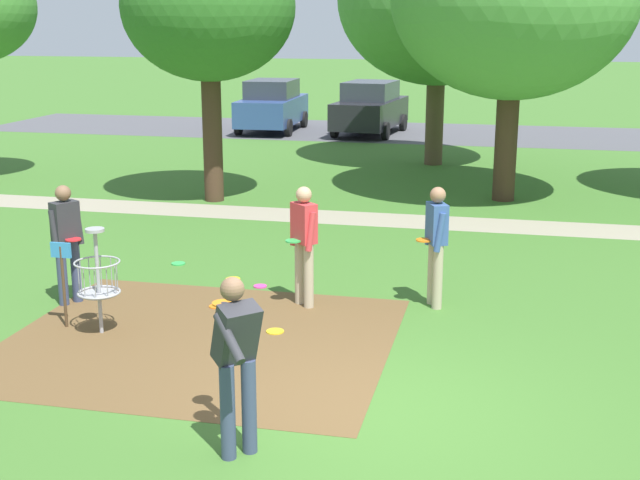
{
  "coord_description": "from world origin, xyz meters",
  "views": [
    {
      "loc": [
        1.25,
        -7.91,
        3.92
      ],
      "look_at": [
        -1.23,
        3.06,
        1.0
      ],
      "focal_mm": 47.7,
      "sensor_mm": 36.0,
      "label": 1
    }
  ],
  "objects_px": {
    "disc_golf_basket": "(94,276)",
    "player_foreground_watching": "(304,239)",
    "frisbee_far_right": "(178,264)",
    "tree_near_left": "(208,8)",
    "frisbee_mid_grass": "(216,306)",
    "frisbee_by_tee": "(260,286)",
    "parked_car_leftmost": "(272,106)",
    "player_waiting_left": "(67,237)",
    "player_throwing": "(236,355)",
    "frisbee_far_left": "(275,331)",
    "parked_car_center_left": "(370,108)",
    "player_waiting_right": "(436,240)",
    "frisbee_near_basket": "(233,279)"
  },
  "relations": [
    {
      "from": "player_waiting_left",
      "to": "parked_car_center_left",
      "type": "xyz_separation_m",
      "value": [
        1.1,
        19.27,
        -0.05
      ]
    },
    {
      "from": "frisbee_near_basket",
      "to": "frisbee_far_right",
      "type": "bearing_deg",
      "value": 151.46
    },
    {
      "from": "disc_golf_basket",
      "to": "player_foreground_watching",
      "type": "distance_m",
      "value": 2.87
    },
    {
      "from": "player_waiting_right",
      "to": "parked_car_leftmost",
      "type": "relative_size",
      "value": 0.4
    },
    {
      "from": "parked_car_leftmost",
      "to": "player_foreground_watching",
      "type": "bearing_deg",
      "value": -72.87
    },
    {
      "from": "player_waiting_right",
      "to": "frisbee_by_tee",
      "type": "xyz_separation_m",
      "value": [
        -2.65,
        0.3,
        -0.96
      ]
    },
    {
      "from": "frisbee_by_tee",
      "to": "frisbee_far_left",
      "type": "xyz_separation_m",
      "value": [
        0.74,
        -1.81,
        0.0
      ]
    },
    {
      "from": "player_foreground_watching",
      "to": "parked_car_leftmost",
      "type": "xyz_separation_m",
      "value": [
        -5.76,
        18.67,
        -0.05
      ]
    },
    {
      "from": "player_foreground_watching",
      "to": "tree_near_left",
      "type": "relative_size",
      "value": 0.3
    },
    {
      "from": "player_foreground_watching",
      "to": "frisbee_far_right",
      "type": "distance_m",
      "value": 3.13
    },
    {
      "from": "disc_golf_basket",
      "to": "parked_car_leftmost",
      "type": "relative_size",
      "value": 0.33
    },
    {
      "from": "player_waiting_left",
      "to": "frisbee_far_right",
      "type": "xyz_separation_m",
      "value": [
        0.73,
        2.21,
        -0.96
      ]
    },
    {
      "from": "player_waiting_left",
      "to": "frisbee_far_right",
      "type": "bearing_deg",
      "value": 71.64
    },
    {
      "from": "parked_car_leftmost",
      "to": "tree_near_left",
      "type": "bearing_deg",
      "value": -80.26
    },
    {
      "from": "player_foreground_watching",
      "to": "frisbee_far_left",
      "type": "distance_m",
      "value": 1.48
    },
    {
      "from": "frisbee_near_basket",
      "to": "parked_car_center_left",
      "type": "distance_m",
      "value": 17.73
    },
    {
      "from": "player_throwing",
      "to": "frisbee_far_right",
      "type": "xyz_separation_m",
      "value": [
        -2.95,
        5.84,
        -0.98
      ]
    },
    {
      "from": "frisbee_far_right",
      "to": "tree_near_left",
      "type": "relative_size",
      "value": 0.04
    },
    {
      "from": "disc_golf_basket",
      "to": "frisbee_near_basket",
      "type": "height_order",
      "value": "disc_golf_basket"
    },
    {
      "from": "frisbee_far_right",
      "to": "parked_car_center_left",
      "type": "bearing_deg",
      "value": 88.76
    },
    {
      "from": "player_throwing",
      "to": "player_waiting_right",
      "type": "height_order",
      "value": "same"
    },
    {
      "from": "player_throwing",
      "to": "frisbee_by_tee",
      "type": "distance_m",
      "value": 5.21
    },
    {
      "from": "frisbee_mid_grass",
      "to": "frisbee_far_right",
      "type": "distance_m",
      "value": 2.35
    },
    {
      "from": "player_foreground_watching",
      "to": "player_throwing",
      "type": "distance_m",
      "value": 4.29
    },
    {
      "from": "player_waiting_right",
      "to": "tree_near_left",
      "type": "distance_m",
      "value": 8.87
    },
    {
      "from": "player_waiting_left",
      "to": "player_waiting_right",
      "type": "xyz_separation_m",
      "value": [
        5.06,
        1.02,
        0.0
      ]
    },
    {
      "from": "frisbee_by_tee",
      "to": "frisbee_far_left",
      "type": "distance_m",
      "value": 1.96
    },
    {
      "from": "frisbee_mid_grass",
      "to": "parked_car_center_left",
      "type": "height_order",
      "value": "parked_car_center_left"
    },
    {
      "from": "frisbee_by_tee",
      "to": "frisbee_far_left",
      "type": "relative_size",
      "value": 0.88
    },
    {
      "from": "disc_golf_basket",
      "to": "frisbee_far_left",
      "type": "xyz_separation_m",
      "value": [
        2.24,
        0.5,
        -0.74
      ]
    },
    {
      "from": "frisbee_far_left",
      "to": "frisbee_by_tee",
      "type": "bearing_deg",
      "value": 112.27
    },
    {
      "from": "player_throwing",
      "to": "player_waiting_left",
      "type": "bearing_deg",
      "value": 135.43
    },
    {
      "from": "player_foreground_watching",
      "to": "player_waiting_left",
      "type": "distance_m",
      "value": 3.33
    },
    {
      "from": "player_waiting_right",
      "to": "frisbee_far_right",
      "type": "bearing_deg",
      "value": 164.58
    },
    {
      "from": "tree_near_left",
      "to": "disc_golf_basket",
      "type": "bearing_deg",
      "value": -80.82
    },
    {
      "from": "tree_near_left",
      "to": "frisbee_by_tee",
      "type": "bearing_deg",
      "value": -64.38
    },
    {
      "from": "disc_golf_basket",
      "to": "frisbee_mid_grass",
      "type": "height_order",
      "value": "disc_golf_basket"
    },
    {
      "from": "player_foreground_watching",
      "to": "frisbee_mid_grass",
      "type": "xyz_separation_m",
      "value": [
        -1.19,
        -0.35,
        -0.96
      ]
    },
    {
      "from": "disc_golf_basket",
      "to": "player_throwing",
      "type": "distance_m",
      "value": 3.83
    },
    {
      "from": "player_waiting_right",
      "to": "frisbee_far_left",
      "type": "xyz_separation_m",
      "value": [
        -1.91,
        -1.51,
        -0.96
      ]
    },
    {
      "from": "frisbee_mid_grass",
      "to": "parked_car_leftmost",
      "type": "xyz_separation_m",
      "value": [
        -4.57,
        19.03,
        0.91
      ]
    },
    {
      "from": "player_waiting_left",
      "to": "parked_car_leftmost",
      "type": "distance_m",
      "value": 19.47
    },
    {
      "from": "player_waiting_left",
      "to": "player_throwing",
      "type": "bearing_deg",
      "value": -44.57
    },
    {
      "from": "frisbee_far_left",
      "to": "parked_car_center_left",
      "type": "bearing_deg",
      "value": 95.92
    },
    {
      "from": "player_waiting_right",
      "to": "frisbee_far_left",
      "type": "relative_size",
      "value": 7.4
    },
    {
      "from": "frisbee_by_tee",
      "to": "frisbee_far_right",
      "type": "distance_m",
      "value": 1.9
    },
    {
      "from": "frisbee_mid_grass",
      "to": "player_throwing",
      "type": "bearing_deg",
      "value": -67.69
    },
    {
      "from": "frisbee_by_tee",
      "to": "frisbee_mid_grass",
      "type": "distance_m",
      "value": 1.09
    },
    {
      "from": "player_throwing",
      "to": "frisbee_far_left",
      "type": "height_order",
      "value": "player_throwing"
    },
    {
      "from": "player_throwing",
      "to": "player_waiting_left",
      "type": "height_order",
      "value": "same"
    }
  ]
}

